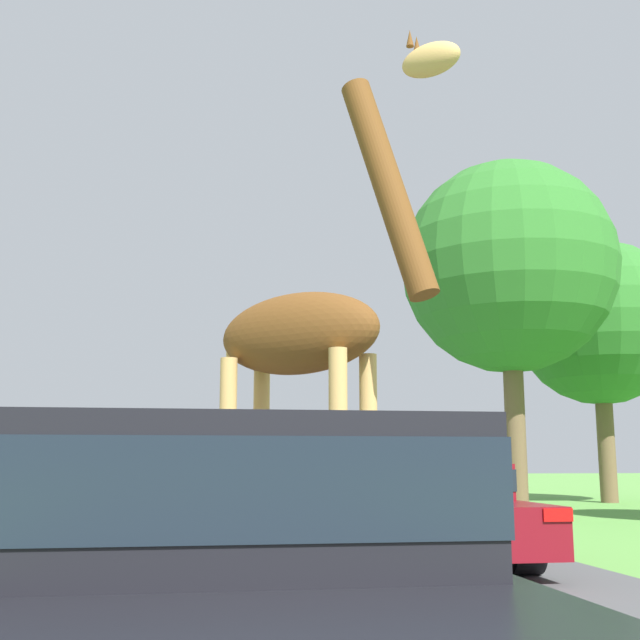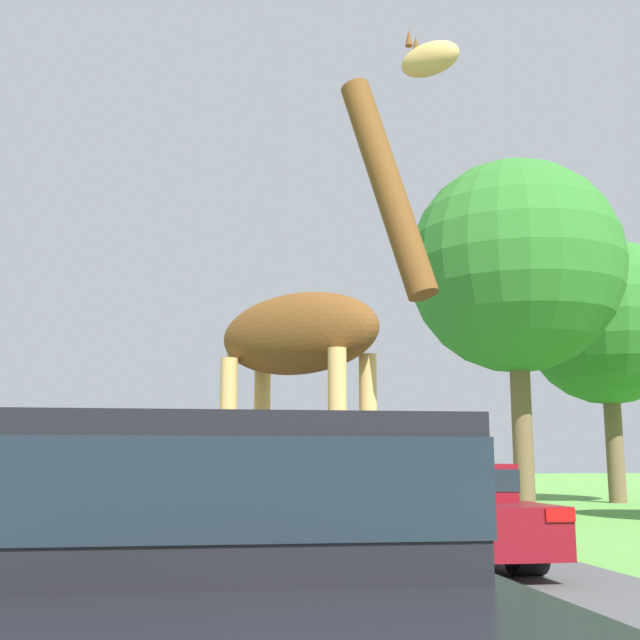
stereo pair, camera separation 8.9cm
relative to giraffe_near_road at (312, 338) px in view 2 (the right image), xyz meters
name	(u,v)px [view 2 (the right image)]	position (x,y,z in m)	size (l,w,h in m)	color
road	(226,499)	(-0.04, 21.97, -2.45)	(8.21, 120.00, 0.00)	#4C4C4F
giraffe_near_road	(312,338)	(0.00, 0.00, 0.00)	(2.17, 2.08, 5.14)	tan
car_lead_maroon	(223,596)	(-0.89, -3.74, -1.66)	(1.81, 4.35, 1.50)	black
car_queue_right	(156,485)	(-2.05, 13.76, -1.72)	(1.84, 4.27, 1.37)	silver
car_queue_left	(430,508)	(2.12, 3.58, -1.75)	(1.88, 4.73, 1.30)	maroon
car_far_ahead	(97,499)	(-2.68, 6.92, -1.75)	(1.96, 4.36, 1.27)	navy
tree_centre_back	(515,267)	(7.16, 12.45, 3.94)	(5.67, 5.67, 9.25)	brown
tree_right_cluster	(607,323)	(12.27, 17.26, 3.39)	(5.47, 5.47, 8.60)	brown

